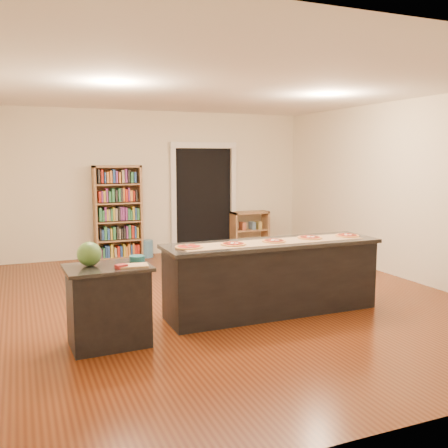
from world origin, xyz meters
name	(u,v)px	position (x,y,z in m)	size (l,w,h in m)	color
room	(230,196)	(0.00, 0.00, 1.40)	(6.00, 7.00, 2.80)	beige
doorway	(204,192)	(0.90, 3.46, 1.20)	(1.40, 0.09, 2.21)	black
kitchen_island	(272,277)	(0.24, -0.78, 0.45)	(2.71, 0.73, 0.89)	black
side_counter	(109,305)	(-1.81, -1.09, 0.42)	(0.84, 0.61, 0.83)	black
bookshelf	(118,212)	(-0.88, 3.29, 0.88)	(0.88, 0.31, 1.76)	#A3774F
low_shelf	(250,230)	(1.86, 3.28, 0.39)	(0.78, 0.34, 0.78)	#A3774F
waste_bin	(147,249)	(-0.36, 3.20, 0.16)	(0.23, 0.23, 0.33)	teal
kraft_paper	(274,242)	(0.24, -0.80, 0.89)	(2.35, 0.42, 0.00)	#A38454
watermelon	(89,254)	(-1.97, -1.03, 0.95)	(0.25, 0.25, 0.25)	#144214
cutting_board	(134,266)	(-1.57, -1.23, 0.84)	(0.28, 0.19, 0.02)	tan
package_red	(121,266)	(-1.70, -1.26, 0.85)	(0.11, 0.08, 0.04)	maroon
package_teal	(137,259)	(-1.48, -0.99, 0.86)	(0.16, 0.16, 0.06)	#195966
pizza_a	(189,247)	(-0.84, -0.79, 0.91)	(0.31, 0.31, 0.02)	#DD9555
pizza_b	(233,244)	(-0.30, -0.81, 0.91)	(0.28, 0.28, 0.02)	#DD9555
pizza_c	(274,241)	(0.24, -0.81, 0.91)	(0.31, 0.31, 0.02)	#DD9555
pizza_d	(310,238)	(0.78, -0.75, 0.91)	(0.31, 0.31, 0.02)	#DD9555
pizza_e	(347,235)	(1.32, -0.80, 0.91)	(0.28, 0.28, 0.02)	#DD9555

